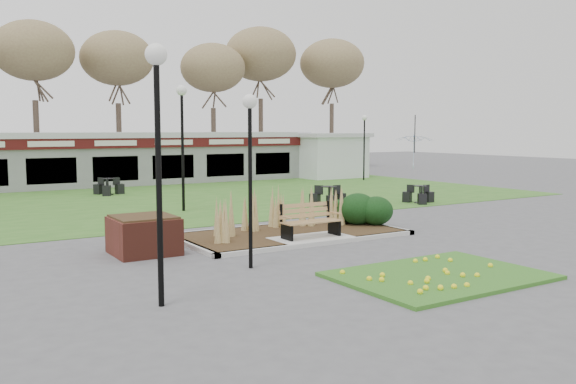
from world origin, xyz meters
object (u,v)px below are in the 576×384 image
food_pavilion (108,159)px  bistro_set_d (329,200)px  bistro_set_a (108,189)px  brick_planter (144,235)px  patio_umbrella (414,151)px  park_bench (309,220)px  lamp_post_mid_right (182,120)px  service_hut (330,155)px  lamp_post_far_right (364,133)px  bistro_set_c (419,197)px  lamp_post_near_right (250,142)px  lamp_post_near_left (157,117)px

food_pavilion → bistro_set_d: (4.84, -13.89, -1.19)m
bistro_set_a → brick_planter: bearing=-102.1°
bistro_set_a → patio_umbrella: bearing=-6.8°
park_bench → food_pavilion: bearing=90.0°
park_bench → food_pavilion: size_ratio=0.07×
lamp_post_mid_right → bistro_set_a: bearing=96.3°
bistro_set_a → service_hut: bearing=11.1°
service_hut → bistro_set_d: size_ratio=2.93×
lamp_post_far_right → bistro_set_d: size_ratio=2.61×
food_pavilion → bistro_set_c: food_pavilion is taller
park_bench → lamp_post_near_right: size_ratio=0.45×
lamp_post_far_right → food_pavilion: bearing=161.2°
lamp_post_near_right → food_pavilion: bearing=82.4°
brick_planter → bistro_set_c: 13.70m
lamp_post_far_right → bistro_set_c: 11.78m
park_bench → bistro_set_d: size_ratio=1.13×
service_hut → bistro_set_c: size_ratio=3.25×
park_bench → lamp_post_near_left: bearing=-146.3°
lamp_post_far_right → brick_planter: bearing=-142.4°
park_bench → lamp_post_far_right: lamp_post_far_right is taller
park_bench → bistro_set_d: 7.58m
park_bench → bistro_set_c: 9.92m
park_bench → lamp_post_near_right: (-2.91, -2.01, 2.20)m
lamp_post_far_right → park_bench: bearing=-133.1°
lamp_post_far_right → patio_umbrella: size_ratio=1.39×
lamp_post_far_right → bistro_set_c: size_ratio=2.89×
lamp_post_near_right → bistro_set_a: bearing=84.8°
food_pavilion → lamp_post_near_left: bearing=-103.5°
bistro_set_c → bistro_set_d: (-3.86, 1.07, 0.03)m
bistro_set_c → food_pavilion: bearing=120.2°
lamp_post_near_left → lamp_post_mid_right: bearing=66.0°
patio_umbrella → park_bench: bearing=-141.4°
food_pavilion → service_hut: bearing=-8.3°
lamp_post_near_right → bistro_set_c: lamp_post_near_right is taller
bistro_set_d → service_hut: bearing=54.0°
lamp_post_mid_right → bistro_set_a: size_ratio=3.27×
lamp_post_near_left → park_bench: bearing=33.7°
food_pavilion → lamp_post_mid_right: (-0.57, -12.12, 1.94)m
lamp_post_near_left → lamp_post_mid_right: (5.04, 11.34, 0.14)m
food_pavilion → lamp_post_near_left: size_ratio=5.48×
lamp_post_mid_right → patio_umbrella: lamp_post_mid_right is taller
food_pavilion → bistro_set_c: size_ratio=18.17×
lamp_post_near_left → bistro_set_c: lamp_post_near_left is taller
park_bench → bistro_set_c: park_bench is taller
food_pavilion → lamp_post_far_right: size_ratio=6.28×
food_pavilion → patio_umbrella: bearing=-23.5°
bistro_set_c → bistro_set_d: bearing=164.5°
lamp_post_near_right → bistro_set_c: size_ratio=2.82×
service_hut → patio_umbrella: size_ratio=1.56×
park_bench → service_hut: bearing=52.7°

